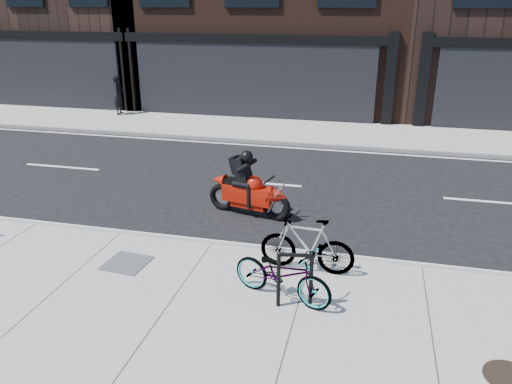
% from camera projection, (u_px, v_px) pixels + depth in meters
% --- Properties ---
extents(ground, '(120.00, 120.00, 0.00)m').
position_uv_depth(ground, '(238.00, 211.00, 11.76)').
color(ground, black).
rests_on(ground, ground).
extents(sidewalk_near, '(60.00, 6.00, 0.13)m').
position_uv_depth(sidewalk_near, '(147.00, 339.00, 7.19)').
color(sidewalk_near, gray).
rests_on(sidewalk_near, ground).
extents(sidewalk_far, '(60.00, 3.50, 0.13)m').
position_uv_depth(sidewalk_far, '(293.00, 131.00, 18.77)').
color(sidewalk_far, gray).
rests_on(sidewalk_far, ground).
extents(bike_rack, '(0.56, 0.14, 0.94)m').
position_uv_depth(bike_rack, '(295.00, 276.00, 7.66)').
color(bike_rack, black).
rests_on(bike_rack, sidewalk_near).
extents(bicycle_front, '(1.83, 1.11, 0.91)m').
position_uv_depth(bicycle_front, '(282.00, 274.00, 7.92)').
color(bicycle_front, gray).
rests_on(bicycle_front, sidewalk_near).
extents(bicycle_rear, '(1.71, 0.58, 1.01)m').
position_uv_depth(bicycle_rear, '(307.00, 245.00, 8.74)').
color(bicycle_rear, gray).
rests_on(bicycle_rear, sidewalk_near).
extents(motorcycle, '(2.05, 0.82, 1.54)m').
position_uv_depth(motorcycle, '(252.00, 190.00, 11.30)').
color(motorcycle, black).
rests_on(motorcycle, ground).
extents(pedestrian, '(0.49, 0.66, 1.64)m').
position_uv_depth(pedestrian, '(118.00, 95.00, 20.97)').
color(pedestrian, black).
rests_on(pedestrian, sidewalk_far).
extents(manhole_cover, '(0.70, 0.70, 0.02)m').
position_uv_depth(manhole_cover, '(510.00, 377.00, 6.37)').
color(manhole_cover, black).
rests_on(manhole_cover, sidewalk_near).
extents(utility_grate, '(0.81, 0.81, 0.02)m').
position_uv_depth(utility_grate, '(127.00, 263.00, 9.14)').
color(utility_grate, '#4B4B4E').
rests_on(utility_grate, sidewalk_near).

